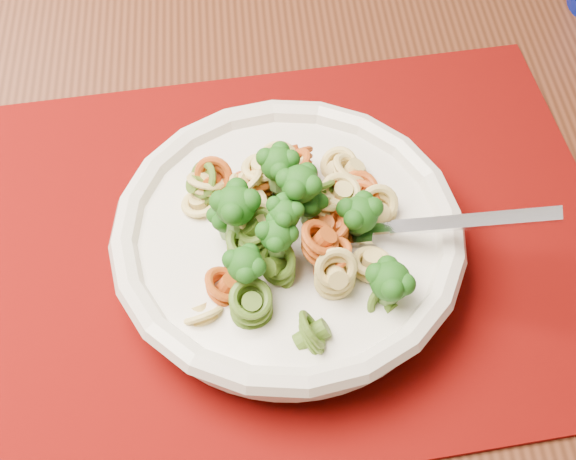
# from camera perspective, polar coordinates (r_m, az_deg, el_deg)

# --- Properties ---
(dining_table) EXTENTS (1.75, 1.39, 0.75)m
(dining_table) POSITION_cam_1_polar(r_m,az_deg,el_deg) (0.74, 6.23, 2.36)
(dining_table) COLOR #552A18
(dining_table) RESTS_ON ground
(placemat) EXTENTS (0.56, 0.50, 0.00)m
(placemat) POSITION_cam_1_polar(r_m,az_deg,el_deg) (0.60, 1.02, -0.77)
(placemat) COLOR #620704
(placemat) RESTS_ON dining_table
(pasta_bowl) EXTENTS (0.25, 0.25, 0.05)m
(pasta_bowl) POSITION_cam_1_polar(r_m,az_deg,el_deg) (0.56, 0.00, -0.65)
(pasta_bowl) COLOR silver
(pasta_bowl) RESTS_ON placemat
(pasta_broccoli_heap) EXTENTS (0.21, 0.21, 0.06)m
(pasta_broccoli_heap) POSITION_cam_1_polar(r_m,az_deg,el_deg) (0.55, 0.00, 0.36)
(pasta_broccoli_heap) COLOR #E8D072
(pasta_broccoli_heap) RESTS_ON pasta_bowl
(fork) EXTENTS (0.18, 0.03, 0.08)m
(fork) POSITION_cam_1_polar(r_m,az_deg,el_deg) (0.55, 4.83, -0.06)
(fork) COLOR silver
(fork) RESTS_ON pasta_bowl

